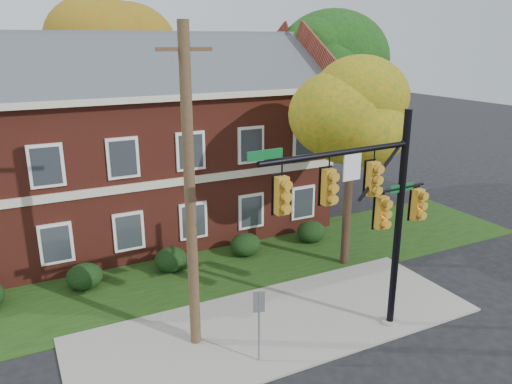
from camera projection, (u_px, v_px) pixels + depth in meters
name	position (u px, v px, depth m)	size (l,w,h in m)	color
ground	(293.00, 340.00, 16.32)	(120.00, 120.00, 0.00)	black
sidewalk	(278.00, 324.00, 17.16)	(14.00, 5.00, 0.08)	gray
grass_strip	(221.00, 267.00, 21.43)	(30.00, 6.00, 0.04)	#193811
apartment_building	(133.00, 134.00, 24.19)	(18.80, 8.80, 9.74)	maroon
hedge_left	(85.00, 277.00, 19.51)	(1.40, 1.26, 1.05)	black
hedge_center	(171.00, 259.00, 21.02)	(1.40, 1.26, 1.05)	black
hedge_right	(246.00, 245.00, 22.53)	(1.40, 1.26, 1.05)	black
hedge_far_right	(311.00, 232.00, 24.04)	(1.40, 1.26, 1.05)	black
tree_near_right	(359.00, 111.00, 19.91)	(4.50, 4.25, 8.58)	black
tree_right_rear	(321.00, 62.00, 28.88)	(6.30, 5.95, 10.62)	black
tree_far_rear	(120.00, 49.00, 30.32)	(6.84, 6.46, 11.52)	black
traffic_signal	(369.00, 204.00, 15.19)	(6.63, 0.77, 7.41)	gray
utility_pole	(190.00, 195.00, 14.66)	(1.54, 0.37, 9.93)	#463720
sign_post	(259.00, 315.00, 14.70)	(0.35, 0.14, 2.41)	slate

